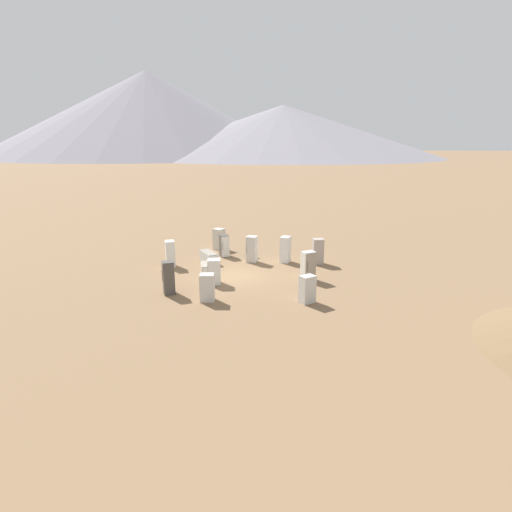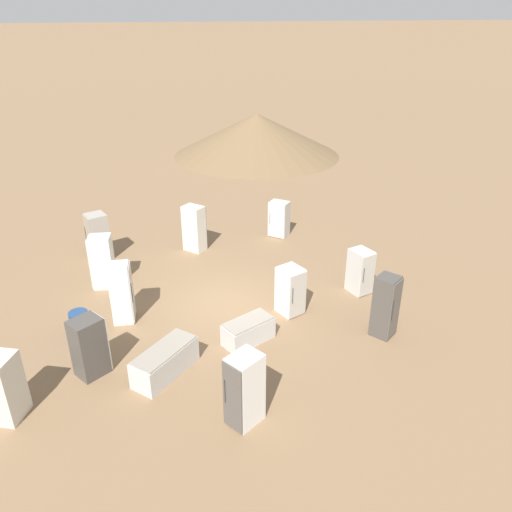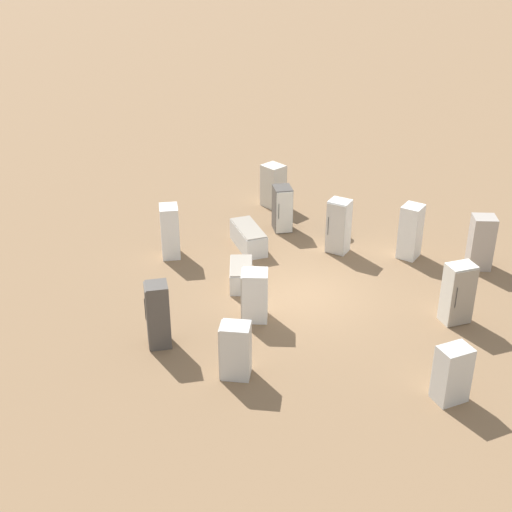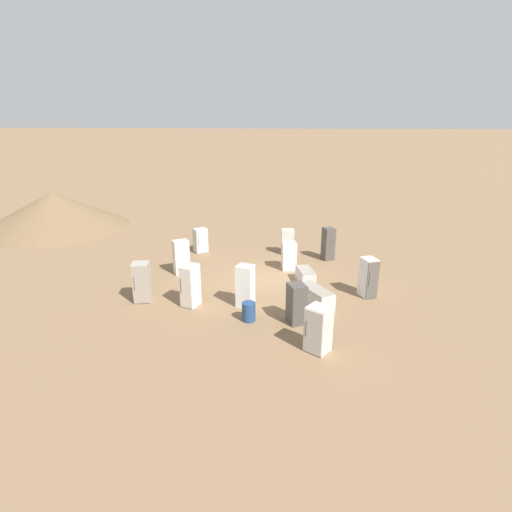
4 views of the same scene
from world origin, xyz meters
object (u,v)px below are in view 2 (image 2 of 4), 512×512
discarded_fridge_4 (98,237)px  discarded_fridge_10 (102,262)px  discarded_fridge_5 (248,331)px  discarded_fridge_8 (165,361)px  discarded_fridge_0 (194,228)px  discarded_fridge_7 (279,219)px  discarded_fridge_12 (89,347)px  discarded_fridge_1 (122,293)px  discarded_fridge_2 (360,271)px  discarded_fridge_3 (290,291)px  discarded_fridge_6 (386,306)px  discarded_fridge_9 (2,388)px  rusty_barrel (80,324)px  discarded_fridge_11 (244,390)px

discarded_fridge_4 → discarded_fridge_10: bearing=163.7°
discarded_fridge_5 → discarded_fridge_8: discarded_fridge_8 is taller
discarded_fridge_0 → discarded_fridge_7: 3.66m
discarded_fridge_10 → discarded_fridge_12: (4.67, -0.72, -0.11)m
discarded_fridge_1 → discarded_fridge_8: size_ratio=0.96×
discarded_fridge_2 → discarded_fridge_10: size_ratio=0.81×
discarded_fridge_3 → discarded_fridge_6: 2.92m
discarded_fridge_0 → discarded_fridge_10: 4.07m
discarded_fridge_3 → discarded_fridge_5: size_ratio=0.95×
discarded_fridge_0 → discarded_fridge_8: discarded_fridge_0 is taller
discarded_fridge_6 → discarded_fridge_12: discarded_fridge_6 is taller
discarded_fridge_7 → discarded_fridge_10: discarded_fridge_10 is taller
discarded_fridge_0 → discarded_fridge_1: bearing=-75.3°
discarded_fridge_6 → discarded_fridge_5: bearing=-45.3°
discarded_fridge_12 → discarded_fridge_2: bearing=69.9°
discarded_fridge_8 → discarded_fridge_9: (0.24, -3.75, 0.45)m
discarded_fridge_0 → discarded_fridge_8: bearing=-57.0°
discarded_fridge_2 → discarded_fridge_5: 4.70m
discarded_fridge_9 → discarded_fridge_2: bearing=-49.0°
discarded_fridge_10 → discarded_fridge_3: bearing=-110.5°
discarded_fridge_8 → discarded_fridge_10: (-5.37, -1.06, 0.55)m
discarded_fridge_0 → discarded_fridge_3: discarded_fridge_0 is taller
rusty_barrel → discarded_fridge_1: bearing=107.2°
discarded_fridge_3 → discarded_fridge_9: 8.22m
discarded_fridge_1 → discarded_fridge_10: 2.41m
discarded_fridge_2 → discarded_fridge_7: (-5.28, -0.73, -0.01)m
discarded_fridge_11 → rusty_barrel: 5.97m
rusty_barrel → discarded_fridge_5: bearing=66.2°
discarded_fridge_6 → discarded_fridge_10: 9.39m
discarded_fridge_4 → discarded_fridge_8: discarded_fridge_4 is taller
discarded_fridge_0 → discarded_fridge_5: (6.55, -0.09, -0.57)m
discarded_fridge_9 → discarded_fridge_7: bearing=-23.8°
discarded_fridge_1 → discarded_fridge_12: 2.55m
discarded_fridge_2 → discarded_fridge_5: bearing=6.4°
discarded_fridge_0 → discarded_fridge_4: size_ratio=1.01×
discarded_fridge_1 → discarded_fridge_12: discarded_fridge_1 is taller
discarded_fridge_3 → discarded_fridge_9: (1.85, -8.01, 0.07)m
discarded_fridge_0 → discarded_fridge_7: size_ratio=1.22×
discarded_fridge_0 → discarded_fridge_2: 6.77m
discarded_fridge_3 → discarded_fridge_9: bearing=-2.6°
discarded_fridge_11 → discarded_fridge_12: (-3.00, -3.16, -0.09)m
discarded_fridge_8 → rusty_barrel: 3.26m
discarded_fridge_3 → discarded_fridge_9: size_ratio=0.92×
discarded_fridge_8 → discarded_fridge_5: bearing=65.7°
discarded_fridge_6 → discarded_fridge_3: bearing=-75.0°
discarded_fridge_2 → rusty_barrel: discarded_fridge_2 is taller
discarded_fridge_5 → discarded_fridge_7: (-6.68, 3.74, 0.41)m
discarded_fridge_6 → rusty_barrel: (-3.03, -8.31, -0.56)m
discarded_fridge_2 → discarded_fridge_10: (-3.37, -8.03, 0.17)m
discarded_fridge_8 → discarded_fridge_2: bearing=68.2°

